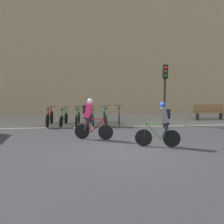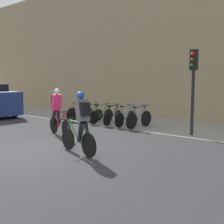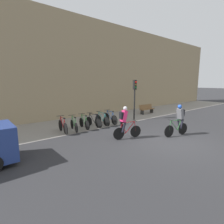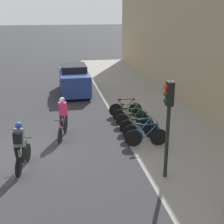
{
  "view_description": "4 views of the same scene",
  "coord_description": "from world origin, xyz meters",
  "px_view_note": "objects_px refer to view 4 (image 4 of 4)",
  "views": [
    {
      "loc": [
        -1.56,
        -11.24,
        3.17
      ],
      "look_at": [
        -0.43,
        2.29,
        1.12
      ],
      "focal_mm": 50.0,
      "sensor_mm": 36.0,
      "label": 1
    },
    {
      "loc": [
        6.91,
        -4.99,
        2.09
      ],
      "look_at": [
        0.64,
        2.71,
        0.95
      ],
      "focal_mm": 45.0,
      "sensor_mm": 36.0,
      "label": 2
    },
    {
      "loc": [
        -7.69,
        -4.63,
        2.99
      ],
      "look_at": [
        -1.51,
        2.9,
        1.35
      ],
      "focal_mm": 28.0,
      "sensor_mm": 36.0,
      "label": 3
    },
    {
      "loc": [
        11.23,
        1.69,
        5.27
      ],
      "look_at": [
        -1.12,
        4.01,
        1.09
      ],
      "focal_mm": 50.0,
      "sensor_mm": 36.0,
      "label": 4
    }
  ],
  "objects_px": {
    "cyclist_grey": "(20,146)",
    "parked_bike_1": "(129,114)",
    "parked_bike_0": "(125,109)",
    "parked_car": "(74,80)",
    "cyclist_pink": "(63,116)",
    "parked_bike_4": "(141,130)",
    "parked_bike_3": "(137,124)",
    "traffic_light_pole": "(168,112)",
    "parked_bike_5": "(146,136)",
    "parked_bike_2": "(133,119)"
  },
  "relations": [
    {
      "from": "traffic_light_pole",
      "to": "cyclist_grey",
      "type": "bearing_deg",
      "value": -104.99
    },
    {
      "from": "cyclist_pink",
      "to": "parked_car",
      "type": "distance_m",
      "value": 7.31
    },
    {
      "from": "parked_bike_0",
      "to": "parked_car",
      "type": "xyz_separation_m",
      "value": [
        -5.17,
        -2.23,
        0.49
      ]
    },
    {
      "from": "parked_car",
      "to": "parked_bike_5",
      "type": "bearing_deg",
      "value": 14.14
    },
    {
      "from": "parked_bike_1",
      "to": "cyclist_grey",
      "type": "bearing_deg",
      "value": -48.63
    },
    {
      "from": "parked_bike_1",
      "to": "parked_bike_4",
      "type": "relative_size",
      "value": 0.97
    },
    {
      "from": "cyclist_grey",
      "to": "cyclist_pink",
      "type": "bearing_deg",
      "value": 151.86
    },
    {
      "from": "cyclist_pink",
      "to": "parked_bike_3",
      "type": "bearing_deg",
      "value": 87.61
    },
    {
      "from": "parked_bike_0",
      "to": "parked_bike_5",
      "type": "distance_m",
      "value": 3.68
    },
    {
      "from": "parked_bike_1",
      "to": "parked_bike_2",
      "type": "xyz_separation_m",
      "value": [
        0.74,
        0.0,
        0.01
      ]
    },
    {
      "from": "cyclist_pink",
      "to": "parked_bike_1",
      "type": "height_order",
      "value": "cyclist_pink"
    },
    {
      "from": "parked_bike_4",
      "to": "cyclist_pink",
      "type": "bearing_deg",
      "value": -105.15
    },
    {
      "from": "cyclist_pink",
      "to": "parked_bike_0",
      "type": "xyz_separation_m",
      "value": [
        -2.08,
        3.21,
        -0.54
      ]
    },
    {
      "from": "traffic_light_pole",
      "to": "parked_bike_2",
      "type": "bearing_deg",
      "value": 178.96
    },
    {
      "from": "parked_bike_1",
      "to": "parked_bike_5",
      "type": "bearing_deg",
      "value": 0.03
    },
    {
      "from": "parked_bike_1",
      "to": "traffic_light_pole",
      "type": "relative_size",
      "value": 0.49
    },
    {
      "from": "traffic_light_pole",
      "to": "parked_car",
      "type": "xyz_separation_m",
      "value": [
        -11.29,
        -2.14,
        -1.34
      ]
    },
    {
      "from": "cyclist_pink",
      "to": "cyclist_grey",
      "type": "xyz_separation_m",
      "value": [
        2.81,
        -1.5,
        -0.0
      ]
    },
    {
      "from": "parked_bike_0",
      "to": "parked_bike_2",
      "type": "relative_size",
      "value": 1.07
    },
    {
      "from": "parked_bike_1",
      "to": "traffic_light_pole",
      "type": "distance_m",
      "value": 5.7
    },
    {
      "from": "traffic_light_pole",
      "to": "cyclist_pink",
      "type": "bearing_deg",
      "value": -142.33
    },
    {
      "from": "cyclist_grey",
      "to": "parked_bike_4",
      "type": "height_order",
      "value": "cyclist_grey"
    },
    {
      "from": "parked_bike_0",
      "to": "traffic_light_pole",
      "type": "height_order",
      "value": "traffic_light_pole"
    },
    {
      "from": "cyclist_grey",
      "to": "parked_bike_2",
      "type": "relative_size",
      "value": 1.12
    },
    {
      "from": "parked_bike_4",
      "to": "parked_car",
      "type": "xyz_separation_m",
      "value": [
        -8.11,
        -2.23,
        0.5
      ]
    },
    {
      "from": "parked_car",
      "to": "parked_bike_3",
      "type": "bearing_deg",
      "value": 16.81
    },
    {
      "from": "cyclist_grey",
      "to": "parked_bike_2",
      "type": "xyz_separation_m",
      "value": [
        -3.41,
        4.71,
        -0.56
      ]
    },
    {
      "from": "traffic_light_pole",
      "to": "parked_car",
      "type": "bearing_deg",
      "value": -169.24
    },
    {
      "from": "parked_bike_4",
      "to": "parked_bike_5",
      "type": "distance_m",
      "value": 0.74
    },
    {
      "from": "cyclist_pink",
      "to": "parked_bike_5",
      "type": "xyz_separation_m",
      "value": [
        1.6,
        3.21,
        -0.53
      ]
    },
    {
      "from": "parked_bike_5",
      "to": "parked_car",
      "type": "xyz_separation_m",
      "value": [
        -8.85,
        -2.23,
        0.48
      ]
    },
    {
      "from": "parked_bike_2",
      "to": "parked_bike_3",
      "type": "height_order",
      "value": "same"
    },
    {
      "from": "parked_bike_1",
      "to": "cyclist_pink",
      "type": "bearing_deg",
      "value": -67.33
    },
    {
      "from": "cyclist_grey",
      "to": "parked_bike_1",
      "type": "distance_m",
      "value": 6.3
    },
    {
      "from": "parked_bike_3",
      "to": "parked_bike_4",
      "type": "height_order",
      "value": "parked_bike_4"
    },
    {
      "from": "traffic_light_pole",
      "to": "parked_bike_5",
      "type": "bearing_deg",
      "value": 178.02
    },
    {
      "from": "parked_bike_0",
      "to": "parked_bike_2",
      "type": "distance_m",
      "value": 1.47
    },
    {
      "from": "parked_bike_1",
      "to": "parked_bike_4",
      "type": "bearing_deg",
      "value": 0.04
    },
    {
      "from": "parked_bike_3",
      "to": "parked_bike_4",
      "type": "bearing_deg",
      "value": 0.08
    },
    {
      "from": "cyclist_pink",
      "to": "traffic_light_pole",
      "type": "bearing_deg",
      "value": 37.67
    },
    {
      "from": "cyclist_pink",
      "to": "parked_bike_2",
      "type": "distance_m",
      "value": 3.31
    },
    {
      "from": "cyclist_grey",
      "to": "parked_bike_1",
      "type": "height_order",
      "value": "cyclist_grey"
    },
    {
      "from": "cyclist_pink",
      "to": "cyclist_grey",
      "type": "height_order",
      "value": "cyclist_grey"
    },
    {
      "from": "parked_bike_4",
      "to": "parked_car",
      "type": "height_order",
      "value": "parked_car"
    },
    {
      "from": "parked_bike_3",
      "to": "parked_bike_1",
      "type": "bearing_deg",
      "value": -179.98
    },
    {
      "from": "parked_bike_2",
      "to": "parked_bike_0",
      "type": "bearing_deg",
      "value": 179.99
    },
    {
      "from": "cyclist_pink",
      "to": "parked_bike_4",
      "type": "height_order",
      "value": "cyclist_pink"
    },
    {
      "from": "parked_bike_2",
      "to": "parked_car",
      "type": "xyz_separation_m",
      "value": [
        -6.64,
        -2.23,
        0.51
      ]
    },
    {
      "from": "parked_bike_3",
      "to": "traffic_light_pole",
      "type": "xyz_separation_m",
      "value": [
        3.91,
        -0.08,
        1.85
      ]
    },
    {
      "from": "parked_bike_5",
      "to": "parked_car",
      "type": "bearing_deg",
      "value": -165.86
    }
  ]
}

